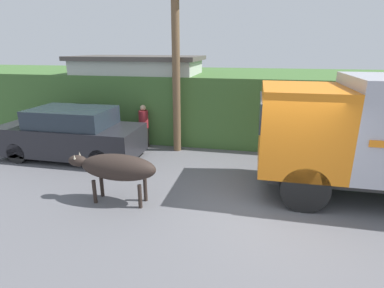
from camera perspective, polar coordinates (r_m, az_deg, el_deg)
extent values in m
plane|color=slate|center=(7.17, 14.62, -12.24)|extent=(60.00, 60.00, 0.00)
cube|color=#426B33|center=(13.33, 14.11, 7.60)|extent=(32.00, 5.73, 2.54)
cube|color=#B2BCAD|center=(12.58, -9.95, 8.48)|extent=(4.73, 2.40, 3.06)
cube|color=#4C4742|center=(12.42, -10.36, 15.82)|extent=(5.03, 2.70, 0.16)
cube|color=orange|center=(7.77, 19.85, 3.14)|extent=(1.89, 2.38, 1.95)
cube|color=#232D38|center=(7.62, 12.89, 6.19)|extent=(0.04, 2.02, 0.68)
cylinder|color=black|center=(7.29, 20.51, -7.55)|extent=(1.07, 0.52, 1.07)
ellipsoid|color=#2D231E|center=(7.15, -13.88, -4.33)|extent=(1.83, 0.63, 0.63)
ellipsoid|color=#2D231E|center=(7.62, -20.95, -3.00)|extent=(0.47, 0.27, 0.27)
cone|color=#B7AD93|center=(7.49, -21.49, -2.31)|extent=(0.06, 0.06, 0.11)
cone|color=#B7AD93|center=(7.66, -20.64, -1.78)|extent=(0.06, 0.06, 0.11)
cylinder|color=#2D231E|center=(7.51, -18.06, -8.62)|extent=(0.09, 0.09, 0.57)
cylinder|color=#2D231E|center=(7.78, -16.81, -7.56)|extent=(0.09, 0.09, 0.57)
cylinder|color=#2D231E|center=(7.04, -9.88, -9.81)|extent=(0.09, 0.09, 0.57)
cylinder|color=#2D231E|center=(7.32, -8.89, -8.61)|extent=(0.09, 0.09, 0.57)
cube|color=#232328|center=(10.68, -21.95, 0.88)|extent=(4.63, 1.83, 0.92)
cube|color=#232D38|center=(10.44, -21.89, 4.77)|extent=(2.55, 1.68, 0.57)
cylinder|color=black|center=(11.07, -30.13, -1.40)|extent=(0.66, 0.29, 0.66)
cylinder|color=black|center=(9.42, -16.99, -2.77)|extent=(0.66, 0.29, 0.66)
cube|color=#38332D|center=(11.23, -9.04, 1.29)|extent=(0.29, 0.19, 0.73)
cylinder|color=maroon|center=(11.05, -9.21, 4.68)|extent=(0.35, 0.35, 0.63)
sphere|color=#DBB28E|center=(10.97, -9.32, 6.82)|extent=(0.21, 0.21, 0.21)
cylinder|color=brown|center=(10.26, -3.06, 14.35)|extent=(0.26, 0.26, 5.80)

